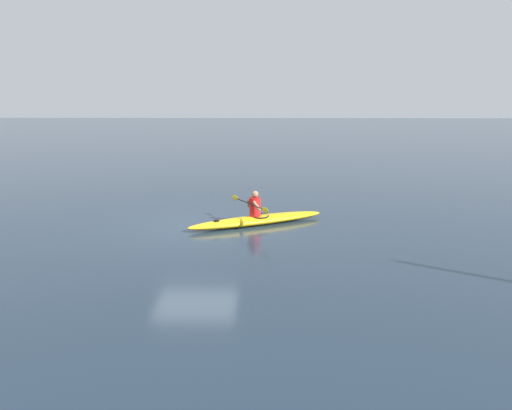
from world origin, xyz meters
The scene contains 3 objects.
ground_plane centered at (0.00, 0.00, 0.00)m, with size 160.00×160.00×0.00m, color #1E2D3D.
kayak centered at (-1.90, -0.43, 0.14)m, with size 4.34×2.75×0.28m.
kayaker centered at (-1.81, -0.39, 0.62)m, with size 1.20×2.19×0.79m.
Camera 1 is at (-2.17, 15.07, 3.89)m, focal length 36.25 mm.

